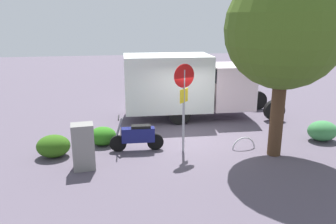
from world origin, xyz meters
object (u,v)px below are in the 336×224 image
at_px(bike_rack_hoop, 243,149).
at_px(motorcycle, 138,136).
at_px(street_tree, 285,30).
at_px(stop_sign, 184,95).
at_px(utility_cabinet, 83,147).
at_px(box_truck_near, 189,83).

bearing_deg(bike_rack_hoop, motorcycle, -7.60).
height_order(street_tree, bike_rack_hoop, street_tree).
height_order(motorcycle, street_tree, street_tree).
relative_size(motorcycle, stop_sign, 0.61).
relative_size(motorcycle, utility_cabinet, 1.31).
distance_m(box_truck_near, bike_rack_hoop, 4.43).
height_order(utility_cabinet, bike_rack_hoop, utility_cabinet).
bearing_deg(stop_sign, box_truck_near, -105.76).
relative_size(box_truck_near, street_tree, 1.19).
relative_size(motorcycle, bike_rack_hoop, 2.13).
height_order(motorcycle, bike_rack_hoop, motorcycle).
height_order(stop_sign, bike_rack_hoop, stop_sign).
height_order(box_truck_near, utility_cabinet, box_truck_near).
bearing_deg(bike_rack_hoop, box_truck_near, -76.06).
bearing_deg(motorcycle, street_tree, 168.70).
distance_m(street_tree, bike_rack_hoop, 4.11).
distance_m(box_truck_near, street_tree, 5.54).
relative_size(box_truck_near, stop_sign, 2.35).
xyz_separation_m(motorcycle, street_tree, (-4.37, 1.11, 3.47)).
relative_size(utility_cabinet, bike_rack_hoop, 1.63).
bearing_deg(street_tree, box_truck_near, -69.04).
xyz_separation_m(box_truck_near, utility_cabinet, (4.28, 4.69, -0.87)).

